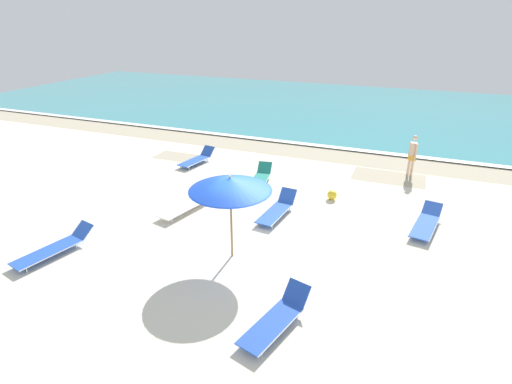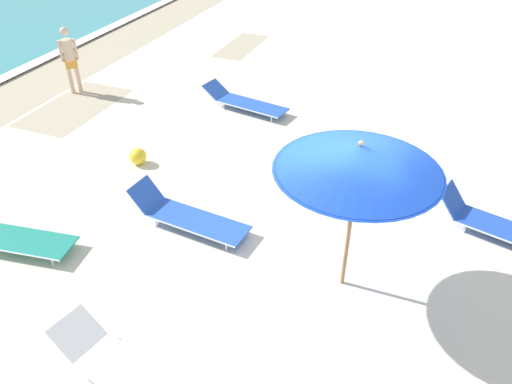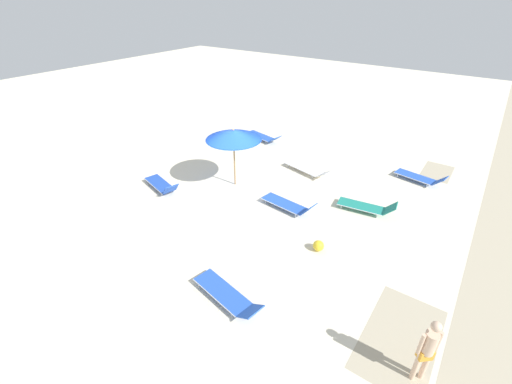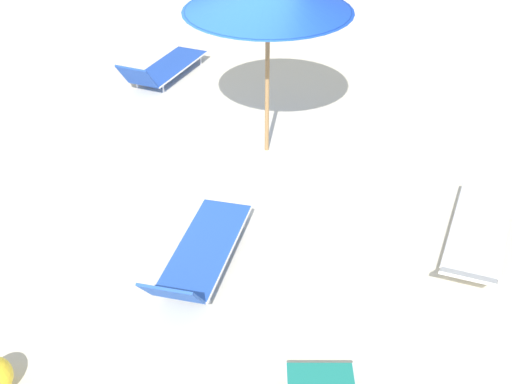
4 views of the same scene
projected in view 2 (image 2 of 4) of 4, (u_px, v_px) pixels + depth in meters
name	position (u px, v px, depth m)	size (l,w,h in m)	color
ground_plane	(318.00, 245.00, 8.51)	(60.00, 60.00, 0.16)	beige
beach_umbrella	(359.00, 159.00, 6.40)	(2.24, 2.24, 2.48)	#9E7547
sun_lounger_beside_umbrella	(187.00, 216.00, 8.69)	(0.82, 2.24, 0.60)	blue
sun_lounger_near_water_left	(245.00, 102.00, 12.58)	(1.00, 2.33, 0.50)	blue
sun_lounger_mid_beach_solo	(11.00, 237.00, 8.23)	(0.89, 2.15, 0.57)	#1E8475
sun_lounger_mid_beach_pair_a	(128.00, 374.00, 6.11)	(1.11, 2.41, 0.48)	white
sun_lounger_mid_beach_pair_b	(499.00, 225.00, 8.48)	(1.13, 2.18, 0.61)	blue
beachgoer_wading_adult	(70.00, 57.00, 13.00)	(0.34, 0.35, 1.76)	beige
beach_ball	(138.00, 156.00, 10.43)	(0.35, 0.35, 0.35)	yellow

